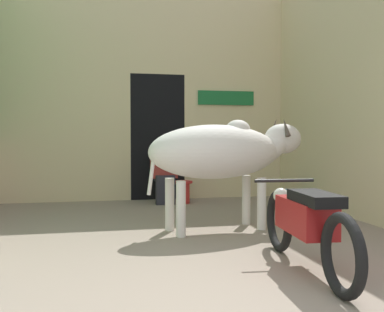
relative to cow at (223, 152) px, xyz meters
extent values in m
cube|color=beige|center=(-0.66, 2.92, 2.16)|extent=(5.22, 0.18, 1.68)
cube|color=beige|center=(-2.09, 2.92, 0.18)|extent=(2.36, 0.18, 2.27)
cube|color=beige|center=(1.01, 2.92, 0.18)|extent=(1.88, 0.18, 2.27)
cube|color=black|center=(-0.42, 3.28, 0.18)|extent=(0.98, 0.90, 2.27)
cube|color=#196633|center=(0.86, 2.81, 0.91)|extent=(1.07, 0.03, 0.26)
cube|color=beige|center=(2.04, 0.07, 1.02)|extent=(0.18, 5.52, 3.94)
ellipsoid|color=silver|center=(-0.10, -0.02, 0.00)|extent=(1.79, 0.98, 0.65)
ellipsoid|color=silver|center=(0.19, 0.04, 0.27)|extent=(0.35, 0.33, 0.24)
cylinder|color=silver|center=(0.67, 0.12, 0.05)|extent=(0.48, 0.38, 0.43)
ellipsoid|color=silver|center=(0.84, 0.15, 0.16)|extent=(0.57, 0.41, 0.38)
cylinder|color=silver|center=(-0.89, -0.16, -0.20)|extent=(0.13, 0.07, 0.57)
cylinder|color=silver|center=(0.38, 0.26, -0.63)|extent=(0.11, 0.11, 0.63)
cylinder|color=silver|center=(0.45, -0.11, -0.63)|extent=(0.11, 0.11, 0.63)
cylinder|color=silver|center=(-0.65, 0.07, -0.63)|extent=(0.11, 0.11, 0.63)
cylinder|color=silver|center=(-0.58, -0.30, -0.63)|extent=(0.11, 0.11, 0.63)
cone|color=#473D33|center=(0.77, 0.28, 0.30)|extent=(0.10, 0.18, 0.25)
cone|color=#473D33|center=(0.81, 0.01, 0.30)|extent=(0.10, 0.18, 0.25)
torus|color=black|center=(0.15, -2.45, -0.65)|extent=(0.12, 0.61, 0.61)
torus|color=black|center=(0.24, -1.13, -0.65)|extent=(0.12, 0.61, 0.61)
cube|color=maroon|center=(0.20, -1.79, -0.49)|extent=(0.33, 0.75, 0.28)
cube|color=black|center=(0.18, -1.98, -0.31)|extent=(0.30, 0.60, 0.09)
cylinder|color=black|center=(0.23, -1.27, -0.24)|extent=(0.58, 0.07, 0.03)
sphere|color=silver|center=(0.24, -1.18, -0.39)|extent=(0.15, 0.15, 0.15)
cube|color=#282833|center=(-0.38, 2.19, -0.76)|extent=(0.32, 0.14, 0.38)
cube|color=#282833|center=(-0.38, 2.28, -0.52)|extent=(0.32, 0.32, 0.11)
cube|color=maroon|center=(-0.38, 2.35, -0.28)|extent=(0.45, 0.20, 0.47)
sphere|color=tan|center=(-0.38, 2.35, 0.06)|extent=(0.20, 0.20, 0.20)
cylinder|color=red|center=(-0.07, 2.26, -0.78)|extent=(0.23, 0.23, 0.35)
cylinder|color=red|center=(-0.07, 2.26, -0.58)|extent=(0.33, 0.33, 0.04)
cylinder|color=#23669E|center=(1.62, 1.69, -0.82)|extent=(0.26, 0.26, 0.26)
camera|label=1|loc=(-1.51, -5.24, 0.17)|focal=42.00mm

